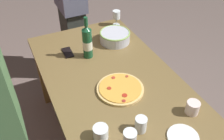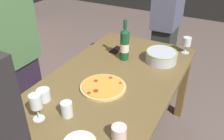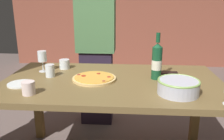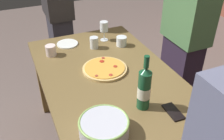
{
  "view_description": "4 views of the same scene",
  "coord_description": "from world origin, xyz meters",
  "px_view_note": "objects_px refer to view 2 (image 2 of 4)",
  "views": [
    {
      "loc": [
        -1.22,
        0.58,
        1.92
      ],
      "look_at": [
        0.0,
        0.0,
        0.83
      ],
      "focal_mm": 40.06,
      "sensor_mm": 36.0,
      "label": 1
    },
    {
      "loc": [
        -1.32,
        -0.71,
        1.72
      ],
      "look_at": [
        0.0,
        0.0,
        0.83
      ],
      "focal_mm": 38.96,
      "sensor_mm": 36.0,
      "label": 2
    },
    {
      "loc": [
        0.12,
        -1.64,
        1.32
      ],
      "look_at": [
        0.0,
        0.0,
        0.83
      ],
      "focal_mm": 38.0,
      "sensor_mm": 36.0,
      "label": 3
    },
    {
      "loc": [
        1.29,
        -0.56,
        1.74
      ],
      "look_at": [
        0.0,
        0.0,
        0.83
      ],
      "focal_mm": 40.51,
      "sensor_mm": 36.0,
      "label": 4
    }
  ],
  "objects_px": {
    "dining_table": "(112,89)",
    "person_guest_right": "(166,24)",
    "wine_bottle": "(125,44)",
    "wine_glass_near_pizza": "(36,103)",
    "cup_spare": "(67,109)",
    "person_guest_left": "(13,59)",
    "serving_bowl": "(161,56)",
    "wine_glass_by_bottle": "(187,42)",
    "cup_amber": "(44,95)",
    "cell_phone": "(116,50)",
    "cup_ceramic": "(119,133)",
    "pizza": "(103,87)"
  },
  "relations": [
    {
      "from": "dining_table",
      "to": "person_guest_right",
      "type": "xyz_separation_m",
      "value": [
        1.11,
        -0.06,
        0.17
      ]
    },
    {
      "from": "dining_table",
      "to": "wine_bottle",
      "type": "relative_size",
      "value": 4.67
    },
    {
      "from": "wine_glass_near_pizza",
      "to": "cup_spare",
      "type": "distance_m",
      "value": 0.18
    },
    {
      "from": "person_guest_left",
      "to": "serving_bowl",
      "type": "bearing_deg",
      "value": 17.13
    },
    {
      "from": "wine_glass_near_pizza",
      "to": "person_guest_right",
      "type": "xyz_separation_m",
      "value": [
        1.69,
        -0.23,
        -0.04
      ]
    },
    {
      "from": "dining_table",
      "to": "serving_bowl",
      "type": "height_order",
      "value": "serving_bowl"
    },
    {
      "from": "wine_glass_near_pizza",
      "to": "person_guest_right",
      "type": "height_order",
      "value": "person_guest_right"
    },
    {
      "from": "wine_glass_near_pizza",
      "to": "wine_glass_by_bottle",
      "type": "xyz_separation_m",
      "value": [
        1.27,
        -0.55,
        -0.02
      ]
    },
    {
      "from": "cup_amber",
      "to": "person_guest_right",
      "type": "bearing_deg",
      "value": -12.12
    },
    {
      "from": "cell_phone",
      "to": "cup_spare",
      "type": "bearing_deg",
      "value": -78.89
    },
    {
      "from": "wine_glass_near_pizza",
      "to": "person_guest_left",
      "type": "xyz_separation_m",
      "value": [
        0.36,
        0.58,
        -0.04
      ]
    },
    {
      "from": "wine_bottle",
      "to": "person_guest_right",
      "type": "relative_size",
      "value": 0.21
    },
    {
      "from": "wine_glass_near_pizza",
      "to": "cup_spare",
      "type": "xyz_separation_m",
      "value": [
        0.1,
        -0.13,
        -0.07
      ]
    },
    {
      "from": "serving_bowl",
      "to": "wine_glass_by_bottle",
      "type": "xyz_separation_m",
      "value": [
        0.26,
        -0.14,
        0.05
      ]
    },
    {
      "from": "cup_spare",
      "to": "wine_glass_near_pizza",
      "type": "bearing_deg",
      "value": 128.18
    },
    {
      "from": "cup_ceramic",
      "to": "cup_spare",
      "type": "height_order",
      "value": "cup_spare"
    },
    {
      "from": "wine_bottle",
      "to": "person_guest_left",
      "type": "xyz_separation_m",
      "value": [
        -0.55,
        0.7,
        -0.06
      ]
    },
    {
      "from": "person_guest_left",
      "to": "cell_phone",
      "type": "bearing_deg",
      "value": 33.01
    },
    {
      "from": "wine_bottle",
      "to": "cell_phone",
      "type": "xyz_separation_m",
      "value": [
        0.11,
        0.14,
        -0.13
      ]
    },
    {
      "from": "wine_bottle",
      "to": "cell_phone",
      "type": "height_order",
      "value": "wine_bottle"
    },
    {
      "from": "dining_table",
      "to": "cell_phone",
      "type": "height_order",
      "value": "cell_phone"
    },
    {
      "from": "serving_bowl",
      "to": "cell_phone",
      "type": "bearing_deg",
      "value": 89.06
    },
    {
      "from": "cell_phone",
      "to": "person_guest_right",
      "type": "xyz_separation_m",
      "value": [
        0.67,
        -0.25,
        0.08
      ]
    },
    {
      "from": "cup_ceramic",
      "to": "cup_spare",
      "type": "xyz_separation_m",
      "value": [
        0.02,
        0.35,
        0.01
      ]
    },
    {
      "from": "serving_bowl",
      "to": "person_guest_left",
      "type": "relative_size",
      "value": 0.16
    },
    {
      "from": "wine_glass_by_bottle",
      "to": "cup_amber",
      "type": "relative_size",
      "value": 1.67
    },
    {
      "from": "person_guest_right",
      "to": "serving_bowl",
      "type": "bearing_deg",
      "value": 17.23
    },
    {
      "from": "cell_phone",
      "to": "person_guest_left",
      "type": "bearing_deg",
      "value": -128.68
    },
    {
      "from": "cup_amber",
      "to": "cup_spare",
      "type": "bearing_deg",
      "value": -102.82
    },
    {
      "from": "dining_table",
      "to": "wine_glass_by_bottle",
      "type": "xyz_separation_m",
      "value": [
        0.69,
        -0.37,
        0.19
      ]
    },
    {
      "from": "pizza",
      "to": "cup_ceramic",
      "type": "bearing_deg",
      "value": -139.61
    },
    {
      "from": "wine_glass_near_pizza",
      "to": "wine_glass_by_bottle",
      "type": "relative_size",
      "value": 1.18
    },
    {
      "from": "serving_bowl",
      "to": "cup_ceramic",
      "type": "distance_m",
      "value": 0.93
    },
    {
      "from": "pizza",
      "to": "cup_ceramic",
      "type": "relative_size",
      "value": 3.84
    },
    {
      "from": "dining_table",
      "to": "person_guest_left",
      "type": "bearing_deg",
      "value": 106.25
    },
    {
      "from": "wine_glass_by_bottle",
      "to": "cell_phone",
      "type": "distance_m",
      "value": 0.62
    },
    {
      "from": "dining_table",
      "to": "cup_spare",
      "type": "height_order",
      "value": "cup_spare"
    },
    {
      "from": "cup_amber",
      "to": "cup_ceramic",
      "type": "height_order",
      "value": "cup_ceramic"
    },
    {
      "from": "cup_spare",
      "to": "cell_phone",
      "type": "xyz_separation_m",
      "value": [
        0.91,
        0.15,
        -0.04
      ]
    },
    {
      "from": "serving_bowl",
      "to": "wine_glass_by_bottle",
      "type": "bearing_deg",
      "value": -28.48
    },
    {
      "from": "cup_spare",
      "to": "person_guest_left",
      "type": "height_order",
      "value": "person_guest_left"
    },
    {
      "from": "pizza",
      "to": "person_guest_left",
      "type": "distance_m",
      "value": 0.76
    },
    {
      "from": "wine_bottle",
      "to": "person_guest_right",
      "type": "xyz_separation_m",
      "value": [
        0.78,
        -0.12,
        -0.05
      ]
    },
    {
      "from": "wine_bottle",
      "to": "person_guest_left",
      "type": "distance_m",
      "value": 0.89
    },
    {
      "from": "serving_bowl",
      "to": "cup_spare",
      "type": "distance_m",
      "value": 0.95
    },
    {
      "from": "pizza",
      "to": "wine_glass_by_bottle",
      "type": "relative_size",
      "value": 2.22
    },
    {
      "from": "wine_glass_by_bottle",
      "to": "cup_ceramic",
      "type": "bearing_deg",
      "value": 176.92
    },
    {
      "from": "wine_glass_by_bottle",
      "to": "cup_spare",
      "type": "relative_size",
      "value": 1.51
    },
    {
      "from": "serving_bowl",
      "to": "cell_phone",
      "type": "relative_size",
      "value": 1.81
    },
    {
      "from": "wine_bottle",
      "to": "wine_glass_by_bottle",
      "type": "height_order",
      "value": "wine_bottle"
    }
  ]
}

